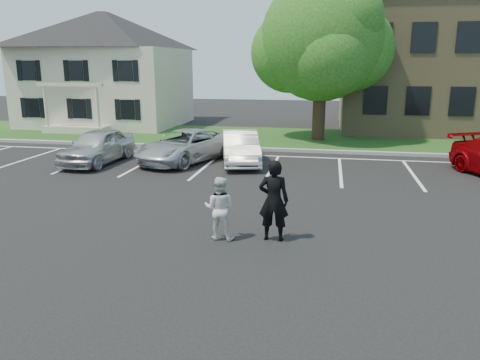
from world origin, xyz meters
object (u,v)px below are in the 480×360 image
house (106,69)px  car_silver_minivan (185,146)px  man_black_suit (274,201)px  car_white_sedan (240,148)px  car_silver_west (98,146)px  man_white_shirt (219,208)px  tree (323,42)px

house → car_silver_minivan: size_ratio=2.04×
man_black_suit → car_silver_minivan: (-4.96, 8.67, -0.31)m
car_white_sedan → house: bearing=121.7°
house → car_silver_west: house is taller
car_silver_west → car_white_sedan: 6.22m
house → man_black_suit: size_ratio=5.08×
man_white_shirt → car_white_sedan: bearing=-80.8°
tree → car_silver_west: (-9.37, -8.02, -4.60)m
house → man_black_suit: (14.01, -19.91, -2.82)m
car_white_sedan → man_black_suit: bearing=-88.4°
man_white_shirt → car_silver_minivan: size_ratio=0.31×
man_black_suit → car_silver_minivan: bearing=-61.2°
car_silver_minivan → car_white_sedan: (2.49, 0.05, -0.00)m
man_black_suit → car_silver_west: (-8.60, 7.68, -0.27)m
tree → car_silver_minivan: 10.18m
man_black_suit → car_silver_west: bearing=-42.7°
tree → man_black_suit: 16.31m
man_white_shirt → car_white_sedan: size_ratio=0.37×
house → car_silver_west: bearing=-66.1°
car_silver_west → car_white_sedan: bearing=12.8°
house → man_black_suit: 24.51m
car_silver_west → man_black_suit: bearing=-38.5°
tree → car_white_sedan: 8.99m
tree → man_white_shirt: tree is taller
car_silver_minivan → man_white_shirt: bearing=-46.5°
car_white_sedan → car_silver_minivan: bearing=166.8°
man_white_shirt → car_silver_minivan: 9.57m
car_silver_west → man_white_shirt: bearing=-43.9°
man_white_shirt → car_silver_west: man_white_shirt is taller
man_black_suit → car_silver_minivan: size_ratio=0.40×
house → car_white_sedan: 16.38m
tree → car_white_sedan: (-3.23, -6.98, -4.65)m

